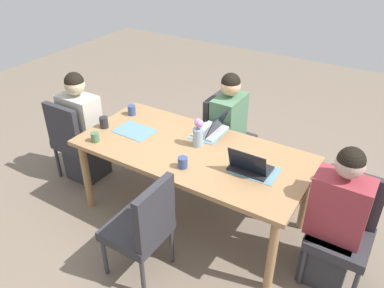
{
  "coord_description": "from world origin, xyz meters",
  "views": [
    {
      "loc": [
        1.48,
        -2.39,
        2.52
      ],
      "look_at": [
        0.0,
        0.0,
        0.8
      ],
      "focal_mm": 36.0,
      "sensor_mm": 36.0,
      "label": 1
    }
  ],
  "objects": [
    {
      "name": "flower_vase",
      "position": [
        0.01,
        0.08,
        0.88
      ],
      "size": [
        0.1,
        0.09,
        0.26
      ],
      "color": "#8EA8B7",
      "rests_on": "dining_table"
    },
    {
      "name": "laptop_head_right_left_far",
      "position": [
        0.56,
        -0.04,
        0.8
      ],
      "size": [
        0.32,
        0.22,
        0.21
      ],
      "color": "black",
      "rests_on": "dining_table"
    },
    {
      "name": "coffee_mug_centre_left",
      "position": [
        -0.8,
        -0.34,
        0.8
      ],
      "size": [
        0.07,
        0.07,
        0.09
      ],
      "primitive_type": "cylinder",
      "color": "#47704C",
      "rests_on": "dining_table"
    },
    {
      "name": "coffee_mug_near_left",
      "position": [
        0.08,
        -0.27,
        0.8
      ],
      "size": [
        0.08,
        0.08,
        0.09
      ],
      "primitive_type": "cylinder",
      "color": "#33477A",
      "rests_on": "dining_table"
    },
    {
      "name": "dining_table",
      "position": [
        0.0,
        0.0,
        0.68
      ],
      "size": [
        2.03,
        0.96,
        0.75
      ],
      "color": "#9E754C",
      "rests_on": "ground_plane"
    },
    {
      "name": "chair_head_right_left_far",
      "position": [
        1.32,
        0.04,
        0.5
      ],
      "size": [
        0.44,
        0.44,
        0.9
      ],
      "color": "#2D2D33",
      "rests_on": "ground_plane"
    },
    {
      "name": "person_far_left_near",
      "position": [
        -0.03,
        0.75,
        0.53
      ],
      "size": [
        0.36,
        0.4,
        1.19
      ],
      "color": "#2D2D33",
      "rests_on": "ground_plane"
    },
    {
      "name": "placemat_far_left_near",
      "position": [
        -0.01,
        0.32,
        0.76
      ],
      "size": [
        0.28,
        0.37,
        0.0
      ],
      "primitive_type": "cube",
      "rotation": [
        0.0,
        0.0,
        -1.52
      ],
      "color": "slate",
      "rests_on": "dining_table"
    },
    {
      "name": "chair_head_left_left_mid",
      "position": [
        -1.38,
        -0.11,
        0.5
      ],
      "size": [
        0.44,
        0.44,
        0.9
      ],
      "color": "#2D2D33",
      "rests_on": "ground_plane"
    },
    {
      "name": "chair_near_right_near",
      "position": [
        0.05,
        -0.76,
        0.5
      ],
      "size": [
        0.44,
        0.44,
        0.9
      ],
      "color": "#2D2D33",
      "rests_on": "ground_plane"
    },
    {
      "name": "placemat_head_left_left_mid",
      "position": [
        -0.62,
        -0.02,
        0.76
      ],
      "size": [
        0.37,
        0.27,
        0.0
      ],
      "primitive_type": "cube",
      "rotation": [
        0.0,
        0.0,
        -0.04
      ],
      "color": "slate",
      "rests_on": "dining_table"
    },
    {
      "name": "placemat_head_right_left_far",
      "position": [
        0.6,
        -0.02,
        0.76
      ],
      "size": [
        0.37,
        0.28,
        0.0
      ],
      "primitive_type": "cube",
      "rotation": [
        0.0,
        0.0,
        3.19
      ],
      "color": "slate",
      "rests_on": "dining_table"
    },
    {
      "name": "person_head_left_left_mid",
      "position": [
        -1.32,
        -0.03,
        0.53
      ],
      "size": [
        0.4,
        0.36,
        1.19
      ],
      "color": "#2D2D33",
      "rests_on": "ground_plane"
    },
    {
      "name": "coffee_mug_near_right",
      "position": [
        -0.91,
        -0.11,
        0.81
      ],
      "size": [
        0.08,
        0.08,
        0.11
      ],
      "primitive_type": "cylinder",
      "color": "#232328",
      "rests_on": "dining_table"
    },
    {
      "name": "ground_plane",
      "position": [
        0.0,
        0.0,
        0.0
      ],
      "size": [
        10.0,
        10.0,
        0.0
      ],
      "primitive_type": "plane",
      "color": "#756656"
    },
    {
      "name": "person_head_right_left_far",
      "position": [
        1.26,
        -0.03,
        0.53
      ],
      "size": [
        0.4,
        0.36,
        1.19
      ],
      "color": "#2D2D33",
      "rests_on": "ground_plane"
    },
    {
      "name": "coffee_mug_centre_right",
      "position": [
        -0.86,
        0.23,
        0.8
      ],
      "size": [
        0.08,
        0.08,
        0.1
      ],
      "primitive_type": "cylinder",
      "color": "#33477A",
      "rests_on": "dining_table"
    },
    {
      "name": "chair_far_left_near",
      "position": [
        -0.1,
        0.81,
        0.5
      ],
      "size": [
        0.44,
        0.44,
        0.9
      ],
      "color": "#2D2D33",
      "rests_on": "ground_plane"
    },
    {
      "name": "laptop_far_left_near",
      "position": [
        0.01,
        0.34,
        0.8
      ],
      "size": [
        0.22,
        0.32,
        0.2
      ],
      "color": "silver",
      "rests_on": "dining_table"
    }
  ]
}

